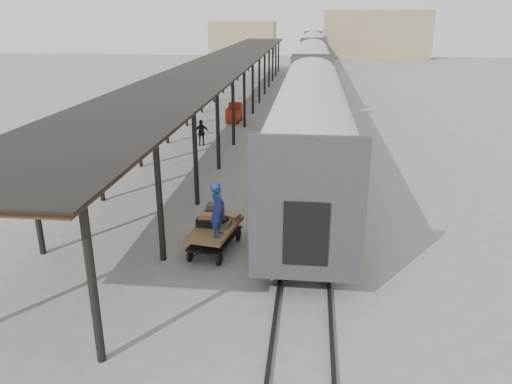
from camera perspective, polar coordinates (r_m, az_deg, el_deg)
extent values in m
plane|color=slate|center=(17.98, -4.59, -4.99)|extent=(160.00, 160.00, 0.00)
cube|color=silver|center=(24.52, 6.20, 8.11)|extent=(3.00, 24.00, 2.90)
cube|color=#28282B|center=(13.08, 5.80, -2.40)|extent=(3.04, 0.22, 3.50)
cube|color=black|center=(24.40, 2.66, 10.30)|extent=(0.04, 22.08, 0.65)
cube|color=black|center=(24.91, 6.06, 4.28)|extent=(2.55, 23.04, 0.50)
cube|color=silver|center=(50.26, 6.44, 14.06)|extent=(3.00, 24.00, 2.90)
cube|color=#28282B|center=(38.43, 6.37, 12.33)|extent=(3.04, 0.22, 3.50)
cube|color=black|center=(50.20, 4.68, 15.14)|extent=(0.04, 22.08, 0.65)
cube|color=black|center=(50.45, 6.37, 12.14)|extent=(2.55, 23.04, 0.50)
cube|color=silver|center=(76.18, 6.52, 15.97)|extent=(3.00, 24.00, 2.90)
cube|color=#28282B|center=(64.31, 6.49, 15.29)|extent=(3.04, 0.22, 3.50)
cube|color=black|center=(76.14, 5.35, 16.69)|extent=(0.04, 22.08, 0.65)
cube|color=black|center=(76.30, 6.47, 14.70)|extent=(2.55, 23.04, 0.50)
cube|color=black|center=(16.47, 1.57, 0.76)|extent=(0.50, 1.70, 2.00)
imported|color=silver|center=(16.51, 1.56, 0.31)|extent=(0.72, 0.89, 1.72)
cube|color=#976541|center=(16.62, 0.13, -1.80)|extent=(0.57, 0.25, 0.42)
cube|color=#422B19|center=(40.71, -3.18, 14.81)|extent=(4.60, 64.00, 0.18)
cube|color=black|center=(40.70, -3.19, 14.98)|extent=(4.90, 64.30, 0.06)
cylinder|color=black|center=(41.31, -6.00, 12.02)|extent=(0.20, 0.20, 4.00)
cylinder|color=black|center=(71.75, -0.69, 15.38)|extent=(0.20, 0.20, 4.00)
cylinder|color=black|center=(11.51, -18.20, -9.94)|extent=(0.20, 0.20, 4.00)
cylinder|color=black|center=(40.65, -0.21, 11.99)|extent=(0.20, 0.20, 4.00)
cylinder|color=black|center=(71.38, 2.70, 15.34)|extent=(0.20, 0.20, 4.00)
cube|color=black|center=(50.57, 5.50, 11.23)|extent=(0.10, 150.00, 0.12)
cube|color=black|center=(50.57, 7.16, 11.17)|extent=(0.10, 150.00, 0.12)
cube|color=tan|center=(94.70, 13.43, 17.16)|extent=(18.00, 10.00, 8.00)
cube|color=tan|center=(99.01, -1.45, 17.17)|extent=(12.00, 8.00, 6.00)
cube|color=brown|center=(16.58, -4.74, -4.18)|extent=(1.65, 2.58, 0.12)
cube|color=black|center=(16.72, -4.70, -5.28)|extent=(1.54, 2.47, 0.06)
cylinder|color=black|center=(16.22, -7.55, -7.20)|extent=(0.15, 0.41, 0.40)
cylinder|color=black|center=(15.88, -4.21, -7.71)|extent=(0.15, 0.41, 0.40)
cylinder|color=black|center=(17.80, -5.10, -4.57)|extent=(0.15, 0.41, 0.40)
cylinder|color=black|center=(17.48, -2.03, -4.97)|extent=(0.15, 0.41, 0.40)
cube|color=#3D3C3F|center=(17.04, -4.90, -2.92)|extent=(0.61, 0.44, 0.20)
cube|color=#976541|center=(17.04, -2.94, -2.84)|extent=(0.71, 0.62, 0.22)
cube|color=black|center=(16.63, -5.63, -3.42)|extent=(0.69, 0.51, 0.26)
cube|color=#474C2D|center=(16.54, -3.89, -3.63)|extent=(0.56, 0.42, 0.19)
cube|color=#4A2A1D|center=(16.90, -4.79, -2.29)|extent=(0.64, 0.50, 0.21)
cube|color=#976541|center=(16.56, -5.74, -2.77)|extent=(0.47, 0.35, 0.18)
cube|color=#3D3C3F|center=(16.88, -4.77, -1.65)|extent=(0.52, 0.39, 0.17)
cube|color=black|center=(16.47, -4.03, -3.13)|extent=(0.51, 0.47, 0.15)
cube|color=maroon|center=(36.69, -2.54, 8.85)|extent=(1.04, 1.60, 0.92)
cube|color=maroon|center=(36.97, -2.41, 9.90)|extent=(0.91, 0.68, 0.36)
cylinder|color=black|center=(36.32, -3.37, 8.11)|extent=(0.15, 0.38, 0.37)
cylinder|color=black|center=(36.14, -2.10, 8.07)|extent=(0.15, 0.38, 0.37)
cylinder|color=black|center=(37.39, -2.95, 8.46)|extent=(0.15, 0.38, 0.37)
cylinder|color=black|center=(37.21, -1.71, 8.42)|extent=(0.15, 0.38, 0.37)
imported|color=navy|center=(15.58, -4.38, -2.02)|extent=(0.49, 0.69, 1.77)
imported|color=black|center=(30.09, -6.25, 6.75)|extent=(0.99, 0.64, 1.57)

